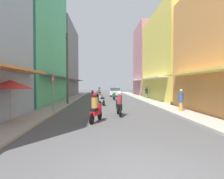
% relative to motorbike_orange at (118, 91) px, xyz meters
% --- Properties ---
extents(ground_plane, '(95.30, 95.30, 0.00)m').
position_rel_motorbike_orange_xyz_m(ground_plane, '(-2.24, -14.12, -0.70)').
color(ground_plane, '#4C4C4F').
extents(sidewalk_left, '(1.82, 51.32, 0.12)m').
position_rel_motorbike_orange_xyz_m(sidewalk_left, '(-7.11, -14.12, -0.64)').
color(sidewalk_left, '#9E9991').
rests_on(sidewalk_left, ground).
extents(sidewalk_right, '(1.82, 51.32, 0.12)m').
position_rel_motorbike_orange_xyz_m(sidewalk_right, '(2.62, -14.12, -0.64)').
color(sidewalk_right, '#ADA89E').
rests_on(sidewalk_right, ground).
extents(building_left_mid, '(7.05, 12.26, 14.11)m').
position_rel_motorbike_orange_xyz_m(building_left_mid, '(-11.01, -15.13, 6.35)').
color(building_left_mid, '#4CB28C').
rests_on(building_left_mid, ground).
extents(building_left_far, '(7.05, 12.37, 12.47)m').
position_rel_motorbike_orange_xyz_m(building_left_far, '(-11.01, -1.97, 5.53)').
color(building_left_far, slate).
rests_on(building_left_far, ground).
extents(building_right_mid, '(7.05, 12.52, 11.11)m').
position_rel_motorbike_orange_xyz_m(building_right_mid, '(6.53, -12.06, 4.85)').
color(building_right_mid, '#EFD159').
rests_on(building_right_mid, ground).
extents(building_right_far, '(7.05, 8.37, 12.96)m').
position_rel_motorbike_orange_xyz_m(building_right_far, '(6.53, -1.06, 5.77)').
color(building_right_far, '#B7727F').
rests_on(building_right_far, ground).
extents(motorbike_orange, '(0.55, 1.81, 1.58)m').
position_rel_motorbike_orange_xyz_m(motorbike_orange, '(0.00, 0.00, 0.00)').
color(motorbike_orange, black).
rests_on(motorbike_orange, ground).
extents(motorbike_maroon, '(0.56, 1.80, 0.96)m').
position_rel_motorbike_orange_xyz_m(motorbike_maroon, '(-4.66, -3.32, -0.20)').
color(motorbike_maroon, black).
rests_on(motorbike_maroon, ground).
extents(motorbike_red, '(0.75, 1.74, 1.58)m').
position_rel_motorbike_orange_xyz_m(motorbike_red, '(-3.37, -25.70, 0.00)').
color(motorbike_red, black).
rests_on(motorbike_red, ground).
extents(motorbike_black, '(0.55, 1.81, 1.58)m').
position_rel_motorbike_orange_xyz_m(motorbike_black, '(-1.93, -23.72, 0.00)').
color(motorbike_black, black).
rests_on(motorbike_black, ground).
extents(motorbike_green, '(0.55, 1.81, 0.96)m').
position_rel_motorbike_orange_xyz_m(motorbike_green, '(-1.46, -11.57, -0.20)').
color(motorbike_green, black).
rests_on(motorbike_green, ground).
extents(motorbike_silver, '(0.69, 1.76, 0.96)m').
position_rel_motorbike_orange_xyz_m(motorbike_silver, '(-3.07, -17.60, -0.20)').
color(motorbike_silver, black).
rests_on(motorbike_silver, ground).
extents(motorbike_white, '(0.78, 1.73, 1.58)m').
position_rel_motorbike_orange_xyz_m(motorbike_white, '(-3.48, -6.23, 0.00)').
color(motorbike_white, black).
rests_on(motorbike_white, ground).
extents(parked_car, '(2.00, 4.20, 1.45)m').
position_rel_motorbike_orange_xyz_m(parked_car, '(-0.75, -3.67, 0.04)').
color(parked_car, silver).
rests_on(parked_car, ground).
extents(pedestrian_crossing, '(0.34, 0.34, 1.67)m').
position_rel_motorbike_orange_xyz_m(pedestrian_crossing, '(3.13, -10.35, 0.13)').
color(pedestrian_crossing, '#598C59').
rests_on(pedestrian_crossing, ground).
extents(pedestrian_foreground, '(0.34, 0.34, 1.68)m').
position_rel_motorbike_orange_xyz_m(pedestrian_foreground, '(2.62, -22.71, 0.14)').
color(pedestrian_foreground, '#BF8C3F').
rests_on(pedestrian_foreground, ground).
extents(vendor_umbrella, '(2.23, 2.23, 2.24)m').
position_rel_motorbike_orange_xyz_m(vendor_umbrella, '(-7.61, -26.15, 1.31)').
color(vendor_umbrella, '#99999E').
rests_on(vendor_umbrella, ground).
extents(utility_pole, '(0.20, 1.20, 7.10)m').
position_rel_motorbike_orange_xyz_m(utility_pole, '(-6.45, -17.09, 2.92)').
color(utility_pole, '#4C4C4F').
rests_on(utility_pole, ground).
extents(street_sign_no_entry, '(0.07, 0.60, 2.65)m').
position_rel_motorbike_orange_xyz_m(street_sign_no_entry, '(-6.35, -22.95, 1.01)').
color(street_sign_no_entry, gray).
rests_on(street_sign_no_entry, ground).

